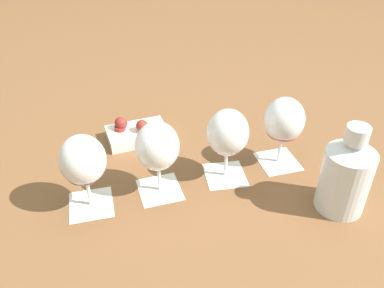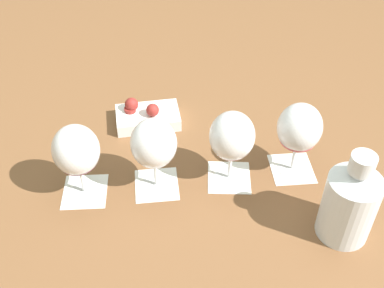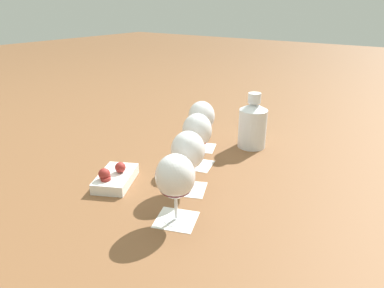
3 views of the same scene
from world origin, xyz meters
name	(u,v)px [view 1 (image 1 of 3)]	position (x,y,z in m)	size (l,w,h in m)	color
ground_plane	(194,181)	(0.00, 0.00, 0.00)	(8.00, 8.00, 0.00)	brown
tasting_card_0	(278,161)	(-0.20, -0.10, 0.00)	(0.12, 0.13, 0.00)	white
tasting_card_1	(225,175)	(-0.07, -0.03, 0.00)	(0.12, 0.12, 0.00)	white
tasting_card_2	(160,190)	(0.07, 0.04, 0.00)	(0.13, 0.13, 0.00)	white
tasting_card_3	(91,204)	(0.21, 0.11, 0.00)	(0.12, 0.13, 0.00)	white
wine_glass_0	(284,122)	(-0.20, -0.10, 0.12)	(0.10, 0.10, 0.18)	white
wine_glass_1	(227,135)	(-0.07, -0.03, 0.12)	(0.10, 0.10, 0.18)	white
wine_glass_2	(157,149)	(0.07, 0.04, 0.12)	(0.10, 0.10, 0.18)	white
wine_glass_3	(83,163)	(0.21, 0.11, 0.12)	(0.10, 0.10, 0.18)	white
ceramic_vase	(346,174)	(-0.32, 0.05, 0.09)	(0.10, 0.10, 0.20)	silver
snack_dish	(136,133)	(0.17, -0.16, 0.02)	(0.18, 0.16, 0.07)	white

